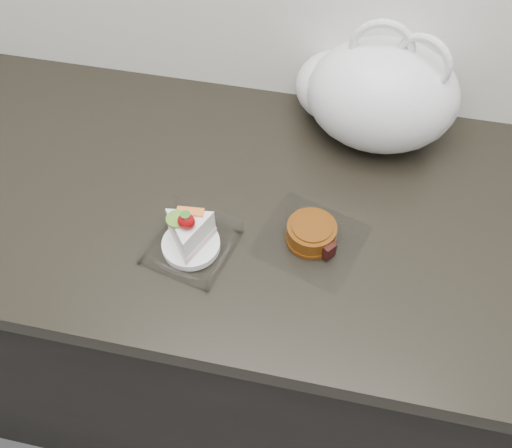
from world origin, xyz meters
The scene contains 4 objects.
counter centered at (0.00, 1.69, 0.45)m, with size 2.04×0.64×0.90m.
cake_tray centered at (-0.16, 1.56, 0.93)m, with size 0.16×0.16×0.11m.
mooncake_wrap centered at (0.04, 1.62, 0.92)m, with size 0.21×0.20×0.04m.
plastic_bag centered at (0.10, 1.91, 1.00)m, with size 0.34×0.27×0.26m.
Camera 1 is at (0.07, 1.04, 1.70)m, focal length 40.00 mm.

